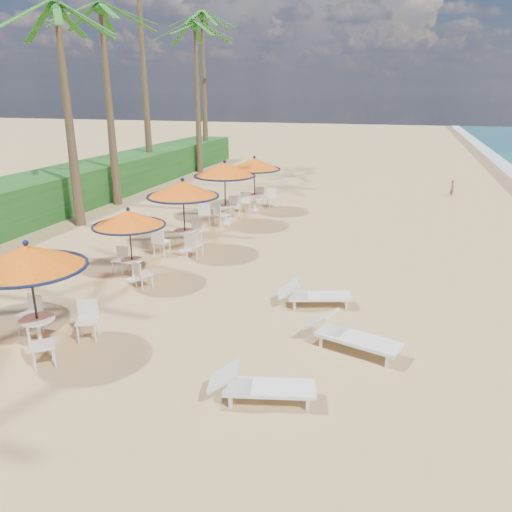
{
  "coord_description": "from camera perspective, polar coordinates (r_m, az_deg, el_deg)",
  "views": [
    {
      "loc": [
        2.04,
        -8.46,
        5.38
      ],
      "look_at": [
        -1.54,
        3.62,
        1.2
      ],
      "focal_mm": 35.0,
      "sensor_mm": 36.0,
      "label": 1
    }
  ],
  "objects": [
    {
      "name": "palm_3",
      "position": [
        21.86,
        -21.68,
        23.23
      ],
      "size": [
        5.0,
        5.0,
        8.44
      ],
      "color": "brown",
      "rests_on": "ground"
    },
    {
      "name": "station_1",
      "position": [
        14.89,
        -14.31,
        3.45
      ],
      "size": [
        2.13,
        2.13,
        2.22
      ],
      "color": "black",
      "rests_on": "ground"
    },
    {
      "name": "station_0",
      "position": [
        11.42,
        -24.21,
        -1.5
      ],
      "size": [
        2.38,
        2.38,
        2.49
      ],
      "color": "black",
      "rests_on": "ground"
    },
    {
      "name": "station_2",
      "position": [
        17.28,
        -8.34,
        6.55
      ],
      "size": [
        2.49,
        2.49,
        2.6
      ],
      "color": "black",
      "rests_on": "ground"
    },
    {
      "name": "station_3",
      "position": [
        20.97,
        -3.68,
        8.95
      ],
      "size": [
        2.58,
        2.62,
        2.69
      ],
      "color": "black",
      "rests_on": "ground"
    },
    {
      "name": "scrub_hedge",
      "position": [
        25.3,
        -21.91,
        6.84
      ],
      "size": [
        3.0,
        40.0,
        1.8
      ],
      "primitive_type": "cube",
      "color": "#194716",
      "rests_on": "ground"
    },
    {
      "name": "station_4",
      "position": [
        23.51,
        -0.09,
        9.75
      ],
      "size": [
        2.44,
        2.44,
        2.55
      ],
      "color": "black",
      "rests_on": "ground"
    },
    {
      "name": "palm_4",
      "position": [
        25.59,
        -17.23,
        24.23
      ],
      "size": [
        5.0,
        5.0,
        9.12
      ],
      "color": "brown",
      "rests_on": "ground"
    },
    {
      "name": "lounger_far",
      "position": [
        13.15,
        6.42,
        -4.38
      ],
      "size": [
        2.02,
        1.14,
        0.69
      ],
      "rotation": [
        0.0,
        0.0,
        0.3
      ],
      "color": "white",
      "rests_on": "ground"
    },
    {
      "name": "ground",
      "position": [
        10.23,
        2.57,
        -13.4
      ],
      "size": [
        160.0,
        160.0,
        0.0
      ],
      "primitive_type": "plane",
      "color": "tan",
      "rests_on": "ground"
    },
    {
      "name": "lounger_mid",
      "position": [
        11.14,
        10.55,
        -8.79
      ],
      "size": [
        2.22,
        1.27,
        0.76
      ],
      "rotation": [
        0.0,
        0.0,
        -0.31
      ],
      "color": "white",
      "rests_on": "ground"
    },
    {
      "name": "person",
      "position": [
        28.84,
        21.53,
        7.27
      ],
      "size": [
        0.26,
        0.36,
        0.93
      ],
      "primitive_type": "imported",
      "rotation": [
        0.0,
        0.0,
        1.67
      ],
      "color": "brown",
      "rests_on": "ground"
    },
    {
      "name": "palm_6",
      "position": [
        35.28,
        -6.95,
        23.74
      ],
      "size": [
        5.0,
        5.0,
        9.59
      ],
      "color": "brown",
      "rests_on": "ground"
    },
    {
      "name": "palm_7",
      "position": [
        38.6,
        -6.18,
        24.72
      ],
      "size": [
        5.0,
        5.0,
        10.62
      ],
      "color": "brown",
      "rests_on": "ground"
    },
    {
      "name": "lounger_near",
      "position": [
        9.31,
        0.26,
        -14.54
      ],
      "size": [
        2.03,
        1.03,
        0.7
      ],
      "rotation": [
        0.0,
        0.0,
        0.23
      ],
      "color": "white",
      "rests_on": "ground"
    }
  ]
}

